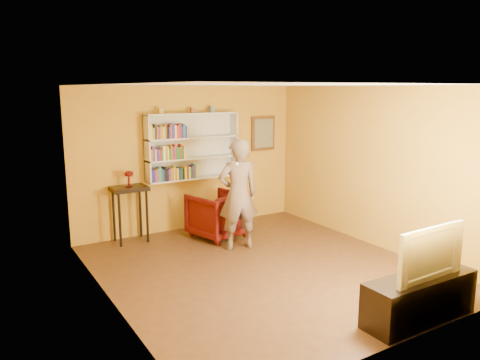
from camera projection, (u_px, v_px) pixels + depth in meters
name	position (u px, v px, depth m)	size (l,w,h in m)	color
room_shell	(263.00, 203.00, 6.81)	(5.30, 5.80, 2.88)	#492E17
bookshelf	(191.00, 146.00, 8.73)	(1.80, 0.29, 1.23)	silver
books_row_lower	(173.00, 174.00, 8.51)	(0.88, 0.19, 0.26)	#25229F
books_row_middle	(167.00, 153.00, 8.38)	(0.66, 0.19, 0.27)	#AC8122
books_row_upper	(168.00, 132.00, 8.32)	(0.69, 0.18, 0.26)	yellow
ornament_left	(161.00, 111.00, 8.24)	(0.07, 0.07, 0.10)	gold
ornament_centre	(192.00, 110.00, 8.55)	(0.07, 0.07, 0.10)	brown
ornament_right	(212.00, 109.00, 8.75)	(0.08, 0.08, 0.11)	slate
framed_painting	(263.00, 133.00, 9.58)	(0.55, 0.05, 0.70)	#553518
console_table	(130.00, 196.00, 8.09)	(0.60, 0.46, 0.99)	black
ruby_lustre	(129.00, 175.00, 8.02)	(0.17, 0.17, 0.28)	maroon
armchair	(218.00, 215.00, 8.44)	(0.88, 0.90, 0.82)	#410407
person	(238.00, 195.00, 7.73)	(0.68, 0.44, 1.86)	#705D52
game_remote	(235.00, 163.00, 7.13)	(0.04, 0.15, 0.04)	white
tv_cabinet	(419.00, 298.00, 5.41)	(1.49, 0.45, 0.53)	black
television	(423.00, 251.00, 5.30)	(1.08, 0.14, 0.62)	black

